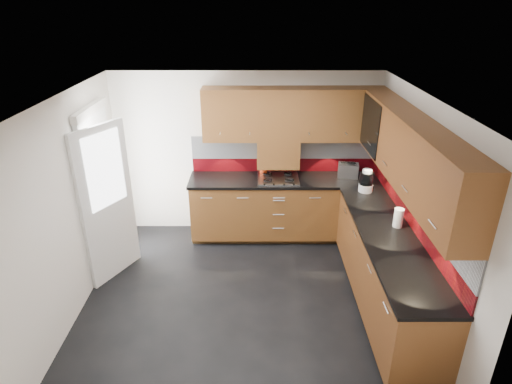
{
  "coord_description": "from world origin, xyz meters",
  "views": [
    {
      "loc": [
        0.12,
        -4.13,
        3.31
      ],
      "look_at": [
        0.13,
        0.65,
        1.12
      ],
      "focal_mm": 30.0,
      "sensor_mm": 36.0,
      "label": 1
    }
  ],
  "objects_px": {
    "toaster": "(348,170)",
    "gas_hob": "(278,178)",
    "utensil_pot": "(264,168)",
    "food_processor": "(366,181)"
  },
  "relations": [
    {
      "from": "toaster",
      "to": "gas_hob",
      "type": "bearing_deg",
      "value": -174.32
    },
    {
      "from": "utensil_pot",
      "to": "toaster",
      "type": "bearing_deg",
      "value": -4.98
    },
    {
      "from": "food_processor",
      "to": "gas_hob",
      "type": "bearing_deg",
      "value": 160.25
    },
    {
      "from": "gas_hob",
      "to": "utensil_pot",
      "type": "relative_size",
      "value": 1.45
    },
    {
      "from": "food_processor",
      "to": "utensil_pot",
      "type": "bearing_deg",
      "value": 155.43
    },
    {
      "from": "food_processor",
      "to": "toaster",
      "type": "bearing_deg",
      "value": 104.82
    },
    {
      "from": "utensil_pot",
      "to": "gas_hob",
      "type": "bearing_deg",
      "value": -45.22
    },
    {
      "from": "utensil_pot",
      "to": "toaster",
      "type": "height_order",
      "value": "utensil_pot"
    },
    {
      "from": "toaster",
      "to": "food_processor",
      "type": "xyz_separation_m",
      "value": [
        0.14,
        -0.51,
        0.04
      ]
    },
    {
      "from": "utensil_pot",
      "to": "food_processor",
      "type": "relative_size",
      "value": 1.29
    }
  ]
}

